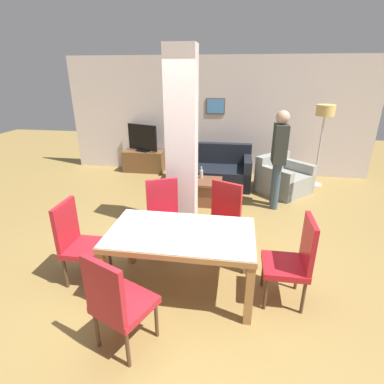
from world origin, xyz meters
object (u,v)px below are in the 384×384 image
dining_chair_head_right (294,258)px  tv_stand (144,161)px  armchair (283,179)px  dining_chair_head_left (78,240)px  coffee_table (206,192)px  dining_chair_far_right (222,217)px  floor_lamp (324,118)px  dining_table (181,244)px  bottle (201,174)px  standing_person (279,153)px  tv_screen (142,138)px  dining_chair_far_left (164,214)px  dining_chair_near_left (117,301)px  sofa (211,172)px

dining_chair_head_right → tv_stand: 5.13m
armchair → dining_chair_head_left: bearing=3.2°
dining_chair_head_left → coffee_table: bearing=153.7°
dining_chair_far_right → coffee_table: dining_chair_far_right is taller
dining_chair_head_left → floor_lamp: floor_lamp is taller
tv_stand → dining_chair_far_right: bearing=-57.3°
dining_table → bottle: dining_table is taller
coffee_table → standing_person: bearing=1.3°
dining_table → standing_person: (1.27, 2.50, 0.42)m
dining_chair_head_right → tv_screen: size_ratio=1.27×
dining_chair_far_left → coffee_table: dining_chair_far_left is taller
tv_stand → dining_chair_head_left: bearing=-82.8°
dining_chair_far_right → armchair: bearing=-89.5°
dining_chair_near_left → standing_person: bearing=87.8°
sofa → coffee_table: bearing=89.5°
sofa → coffee_table: sofa is taller
dining_table → armchair: 3.65m
dining_chair_far_left → dining_table: bearing=90.0°
dining_table → dining_chair_far_left: 0.92m
dining_table → coffee_table: dining_table is taller
tv_screen → dining_chair_near_left: bearing=124.8°
dining_chair_far_left → floor_lamp: bearing=-157.1°
armchair → bottle: armchair is taller
dining_chair_near_left → floor_lamp: size_ratio=0.58×
dining_chair_head_right → tv_screen: (-2.96, 4.19, 0.30)m
armchair → coffee_table: bearing=-18.3°
tv_screen → floor_lamp: bearing=-165.2°
sofa → armchair: bearing=172.3°
tv_stand → armchair: bearing=-15.1°
sofa → standing_person: standing_person is taller
dining_chair_near_left → dining_chair_head_right: size_ratio=1.00×
bottle → standing_person: bearing=-4.4°
dining_table → dining_chair_head_right: size_ratio=1.59×
dining_chair_head_left → armchair: size_ratio=0.80×
coffee_table → standing_person: 1.50m
dining_table → dining_chair_head_left: size_ratio=1.59×
dining_chair_far_right → armchair: 2.72m
coffee_table → dining_chair_far_right: bearing=-76.3°
dining_chair_far_right → standing_person: 1.94m
dining_chair_far_right → dining_chair_head_right: bearing=158.9°
coffee_table → floor_lamp: floor_lamp is taller
dining_chair_head_right → dining_chair_head_left: bearing=90.0°
dining_chair_head_left → sofa: size_ratio=0.58×
sofa → tv_stand: 1.89m
dining_chair_near_left → tv_stand: size_ratio=1.00×
armchair → bottle: (-1.63, -0.70, 0.27)m
dining_table → tv_screen: size_ratio=2.03×
tv_screen → standing_person: standing_person is taller
dining_chair_head_left → armchair: dining_chair_head_left is taller
armchair → bottle: size_ratio=5.61×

